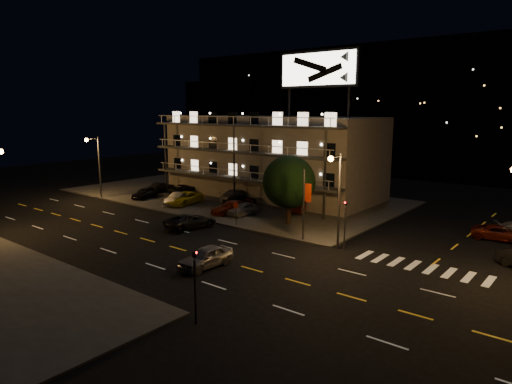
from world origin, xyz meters
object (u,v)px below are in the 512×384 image
Objects in this scene: lot_car_2 at (184,198)px; lot_car_7 at (237,195)px; tree at (289,183)px; road_car_west at (191,221)px; lot_car_4 at (244,209)px; road_car_east at (206,257)px.

lot_car_7 is at bearing 46.36° from lot_car_2.
tree reaches higher than lot_car_7.
lot_car_2 reaches higher than road_car_west.
lot_car_4 is at bearing -87.53° from road_car_west.
lot_car_4 is at bearing 179.46° from tree.
road_car_east is (2.28, -13.95, -3.47)m from tree.
lot_car_7 is 1.02× the size of road_car_west.
road_car_west is at bearing -47.08° from lot_car_2.
tree is 1.29× the size of lot_car_2.
lot_car_2 reaches higher than lot_car_4.
lot_car_7 is at bearing 143.15° from lot_car_4.
road_car_west is at bearing -91.22° from lot_car_4.
tree is 12.87m from lot_car_7.
lot_car_7 reaches higher than lot_car_2.
lot_car_7 reaches higher than lot_car_4.
road_car_east is at bearing 152.24° from road_car_west.
tree is 10.30m from road_car_west.
lot_car_4 is at bearing 122.96° from road_car_east.
tree is 1.30× the size of lot_car_7.
lot_car_4 is 0.77× the size of road_car_west.
lot_car_7 is 12.88m from road_car_west.
lot_car_2 reaches higher than road_car_east.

